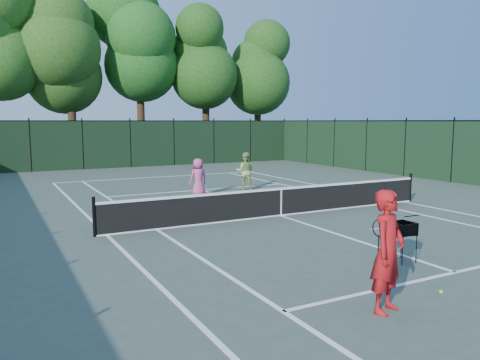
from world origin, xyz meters
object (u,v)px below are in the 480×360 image
player_green (245,171)px  coach (388,251)px  player_pink (198,178)px  ball_hopper (403,229)px  loose_ball_midcourt (392,234)px  loose_ball_near_cart (441,292)px

player_green → coach: bearing=102.6°
coach → player_pink: coach is taller
player_pink → ball_hopper: bearing=84.6°
player_pink → loose_ball_midcourt: bearing=96.2°
coach → ball_hopper: bearing=16.2°
coach → loose_ball_near_cart: (1.42, 0.10, -0.94)m
player_green → loose_ball_midcourt: 9.02m
coach → loose_ball_near_cart: bearing=-18.1°
player_pink → player_green: bearing=-172.3°
coach → loose_ball_midcourt: size_ratio=28.75×
loose_ball_near_cart → player_green: bearing=76.9°
coach → player_pink: bearing=59.2°
player_green → loose_ball_near_cart: 12.87m
loose_ball_midcourt → player_pink: bearing=104.1°
ball_hopper → coach: bearing=-126.3°
loose_ball_midcourt → coach: bearing=-137.1°
player_green → loose_ball_near_cart: size_ratio=24.43×
loose_ball_midcourt → player_green: bearing=87.2°
player_pink → loose_ball_near_cart: 11.83m
player_pink → player_green: size_ratio=0.93×
coach → loose_ball_midcourt: coach is taller
player_pink → ball_hopper: 10.12m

